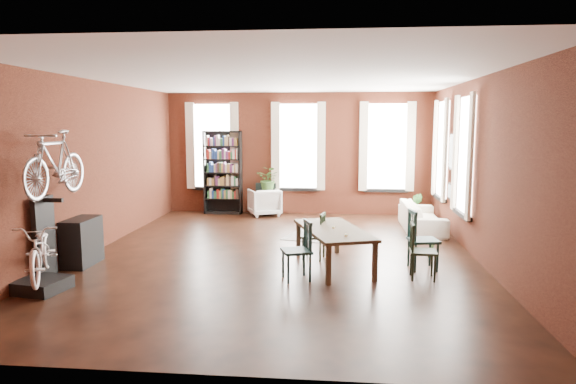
# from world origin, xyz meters

# --- Properties ---
(room) EXTENTS (9.00, 9.04, 3.22)m
(room) POSITION_xyz_m (0.25, 0.62, 2.14)
(room) COLOR black
(room) RESTS_ON ground
(dining_table) EXTENTS (1.46, 2.12, 0.66)m
(dining_table) POSITION_xyz_m (0.98, -0.65, 0.33)
(dining_table) COLOR #4E422F
(dining_table) RESTS_ON ground
(dining_chair_a) EXTENTS (0.54, 0.54, 0.91)m
(dining_chair_a) POSITION_xyz_m (0.42, -1.39, 0.46)
(dining_chair_a) COLOR #173333
(dining_chair_a) RESTS_ON ground
(dining_chair_b) EXTENTS (0.45, 0.45, 0.82)m
(dining_chair_b) POSITION_xyz_m (0.63, -0.14, 0.41)
(dining_chair_b) COLOR #1D301C
(dining_chair_b) RESTS_ON ground
(dining_chair_c) EXTENTS (0.42, 0.42, 0.87)m
(dining_chair_c) POSITION_xyz_m (2.37, -1.16, 0.43)
(dining_chair_c) COLOR black
(dining_chair_c) RESTS_ON ground
(dining_chair_d) EXTENTS (0.52, 0.52, 0.98)m
(dining_chair_d) POSITION_xyz_m (2.46, -0.61, 0.49)
(dining_chair_d) COLOR #1A3B37
(dining_chair_d) RESTS_ON ground
(bookshelf) EXTENTS (1.00, 0.32, 2.20)m
(bookshelf) POSITION_xyz_m (-2.00, 4.30, 1.10)
(bookshelf) COLOR black
(bookshelf) RESTS_ON ground
(white_armchair) EXTENTS (0.97, 0.94, 0.77)m
(white_armchair) POSITION_xyz_m (-0.86, 4.10, 0.39)
(white_armchair) COLOR silver
(white_armchair) RESTS_ON ground
(cream_sofa) EXTENTS (0.61, 2.08, 0.81)m
(cream_sofa) POSITION_xyz_m (2.95, 2.60, 0.41)
(cream_sofa) COLOR beige
(cream_sofa) RESTS_ON ground
(striped_rug) EXTENTS (1.31, 1.70, 0.01)m
(striped_rug) POSITION_xyz_m (0.52, 1.89, 0.01)
(striped_rug) COLOR black
(striped_rug) RESTS_ON ground
(bike_trainer) EXTENTS (0.73, 0.73, 0.18)m
(bike_trainer) POSITION_xyz_m (-3.18, -2.30, 0.09)
(bike_trainer) COLOR black
(bike_trainer) RESTS_ON ground
(bike_wall_rack) EXTENTS (0.16, 0.60, 1.30)m
(bike_wall_rack) POSITION_xyz_m (-3.40, -1.80, 0.65)
(bike_wall_rack) COLOR black
(bike_wall_rack) RESTS_ON ground
(console_table) EXTENTS (0.40, 0.80, 0.80)m
(console_table) POSITION_xyz_m (-3.28, -0.90, 0.40)
(console_table) COLOR black
(console_table) RESTS_ON ground
(plant_stand) EXTENTS (0.38, 0.38, 0.61)m
(plant_stand) POSITION_xyz_m (-0.77, 4.30, 0.31)
(plant_stand) COLOR black
(plant_stand) RESTS_ON ground
(plant_by_sofa) EXTENTS (0.43, 0.71, 0.30)m
(plant_by_sofa) POSITION_xyz_m (2.95, 3.77, 0.15)
(plant_by_sofa) COLOR #2D6026
(plant_by_sofa) RESTS_ON ground
(plant_small) EXTENTS (0.42, 0.40, 0.14)m
(plant_small) POSITION_xyz_m (2.70, 0.10, 0.07)
(plant_small) COLOR #2B6026
(plant_small) RESTS_ON ground
(bicycle_floor) EXTENTS (0.84, 0.98, 1.58)m
(bicycle_floor) POSITION_xyz_m (-3.17, -2.27, 0.97)
(bicycle_floor) COLOR silver
(bicycle_floor) RESTS_ON bike_trainer
(bicycle_hung) EXTENTS (0.47, 1.00, 1.66)m
(bicycle_hung) POSITION_xyz_m (-3.15, -1.80, 2.13)
(bicycle_hung) COLOR #A5A8AD
(bicycle_hung) RESTS_ON bike_wall_rack
(plant_on_stand) EXTENTS (0.77, 0.81, 0.51)m
(plant_on_stand) POSITION_xyz_m (-0.77, 4.27, 0.87)
(plant_on_stand) COLOR #355923
(plant_on_stand) RESTS_ON plant_stand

